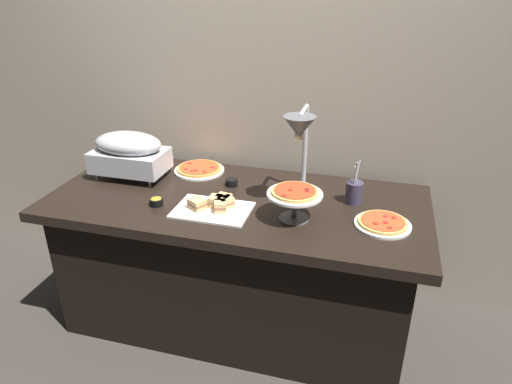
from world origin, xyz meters
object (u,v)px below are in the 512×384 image
Objects in this scene: chafing_dish at (129,152)px; pizza_plate_front at (383,223)px; heat_lamp at (300,135)px; sandwich_platter at (214,206)px; sauce_cup_near at (232,182)px; pizza_plate_center at (199,169)px; pizza_plate_raised_stand at (295,196)px; utensil_holder at (354,192)px; sauce_cup_far at (156,202)px.

pizza_plate_front is at bearing -8.12° from chafing_dish.
heat_lamp is 0.53m from sandwich_platter.
pizza_plate_center is at bearing 150.66° from sauce_cup_near.
sandwich_platter is (0.58, -0.25, -0.12)m from chafing_dish.
pizza_plate_raised_stand is at bearing -173.69° from pizza_plate_front.
heat_lamp is at bearing 163.94° from pizza_plate_front.
heat_lamp is 0.29m from pizza_plate_raised_stand.
utensil_holder is (0.27, 0.08, -0.30)m from heat_lamp.
pizza_plate_front and pizza_plate_center have the same top height.
pizza_plate_front is 3.91× the size of sauce_cup_near.
pizza_plate_raised_stand is at bearing -84.58° from heat_lamp.
chafing_dish reaches higher than pizza_plate_center.
chafing_dish is 0.65m from sandwich_platter.
pizza_plate_raised_stand is (-0.40, -0.04, 0.11)m from pizza_plate_front.
pizza_plate_center is at bearing 147.13° from pizza_plate_raised_stand.
utensil_holder is at bearing 17.21° from sauce_cup_far.
sauce_cup_near is (-0.01, 0.29, -0.00)m from sandwich_platter.
sandwich_platter is at bearing -157.98° from utensil_holder.
pizza_plate_front is (0.41, -0.12, -0.34)m from heat_lamp.
pizza_plate_front is at bearing 6.31° from pizza_plate_raised_stand.
sandwich_platter is at bearing -23.53° from chafing_dish.
sandwich_platter is at bearing -154.43° from heat_lamp.
heat_lamp is 1.62× the size of pizza_plate_center.
sauce_cup_near is at bearing 177.21° from utensil_holder.
utensil_holder reaches higher than pizza_plate_raised_stand.
pizza_plate_center is at bearing 27.04° from chafing_dish.
pizza_plate_front is 1.08m from sauce_cup_far.
pizza_plate_front is 0.25m from utensil_holder.
sauce_cup_far is (-0.04, -0.45, 0.01)m from pizza_plate_center.
pizza_plate_raised_stand reaches higher than sauce_cup_far.
heat_lamp is 1.82× the size of pizza_plate_front.
chafing_dish is 1.57× the size of pizza_plate_raised_stand.
sandwich_platter is 5.56× the size of sauce_cup_near.
pizza_plate_front is 0.78m from sandwich_platter.
heat_lamp is at bearing 17.39° from sauce_cup_far.
pizza_plate_front is 1.00× the size of pizza_plate_raised_stand.
chafing_dish reaches higher than sauce_cup_near.
sauce_cup_far is at bearing -162.79° from utensil_holder.
pizza_plate_center is at bearing 84.68° from sauce_cup_far.
pizza_plate_center is 0.49m from sandwich_platter.
pizza_plate_center is at bearing 160.49° from pizza_plate_front.
heat_lamp is 7.10× the size of sauce_cup_near.
chafing_dish is at bearing 166.14° from pizza_plate_raised_stand.
heat_lamp is 7.03× the size of sauce_cup_far.
chafing_dish is 0.40m from pizza_plate_center.
utensil_holder is at bearing -2.79° from sauce_cup_near.
pizza_plate_raised_stand is at bearing 3.71° from sauce_cup_far.
sauce_cup_far is at bearing -175.32° from pizza_plate_front.
pizza_plate_center is 4.34× the size of sauce_cup_far.
sauce_cup_near and sauce_cup_far have the same top height.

